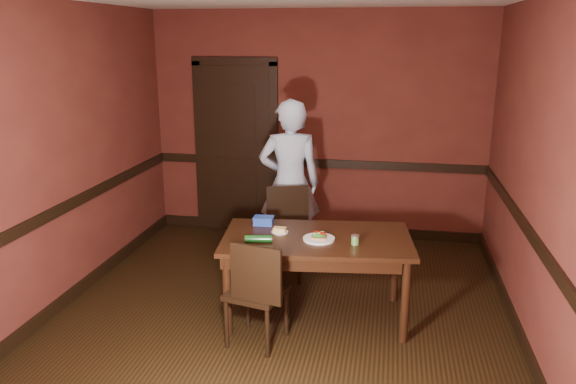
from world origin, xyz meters
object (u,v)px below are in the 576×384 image
(chair_far, at_px, (278,235))
(sandwich_plate, at_px, (319,238))
(food_tub, at_px, (264,221))
(sauce_jar, at_px, (355,240))
(chair_near, at_px, (257,290))
(dining_table, at_px, (316,277))
(cheese_saucer, at_px, (280,231))
(person, at_px, (290,183))

(chair_far, height_order, sandwich_plate, chair_far)
(food_tub, bearing_deg, sauce_jar, -24.29)
(chair_near, bearing_deg, dining_table, -116.28)
(cheese_saucer, bearing_deg, food_tub, 135.98)
(cheese_saucer, bearing_deg, sauce_jar, -14.27)
(sandwich_plate, xyz_separation_m, food_tub, (-0.54, 0.30, 0.02))
(sandwich_plate, xyz_separation_m, sauce_jar, (0.30, -0.05, 0.02))
(cheese_saucer, bearing_deg, person, 96.06)
(dining_table, height_order, chair_near, chair_near)
(person, bearing_deg, sandwich_plate, 97.28)
(dining_table, relative_size, sauce_jar, 19.95)
(chair_near, relative_size, cheese_saucer, 6.16)
(chair_far, height_order, person, person)
(sauce_jar, distance_m, cheese_saucer, 0.68)
(sandwich_plate, xyz_separation_m, cheese_saucer, (-0.36, 0.12, -0.00))
(dining_table, height_order, sauce_jar, sauce_jar)
(chair_far, xyz_separation_m, cheese_saucer, (0.16, -0.70, 0.30))
(sandwich_plate, distance_m, food_tub, 0.62)
(chair_near, height_order, cheese_saucer, chair_near)
(chair_near, height_order, sandwich_plate, chair_near)
(sandwich_plate, bearing_deg, chair_near, -135.52)
(chair_near, height_order, sauce_jar, chair_near)
(person, height_order, sauce_jar, person)
(chair_far, bearing_deg, chair_near, -104.33)
(chair_far, bearing_deg, person, 66.75)
(chair_far, distance_m, cheese_saucer, 0.78)
(chair_far, distance_m, person, 0.61)
(chair_far, xyz_separation_m, sauce_jar, (0.82, -0.87, 0.32))
(dining_table, relative_size, sandwich_plate, 5.97)
(sandwich_plate, bearing_deg, sauce_jar, -9.50)
(person, xyz_separation_m, sandwich_plate, (0.48, -1.25, -0.12))
(dining_table, bearing_deg, person, 104.32)
(person, distance_m, sandwich_plate, 1.35)
(chair_near, xyz_separation_m, cheese_saucer, (0.08, 0.55, 0.32))
(chair_far, xyz_separation_m, food_tub, (-0.02, -0.53, 0.32))
(chair_far, relative_size, food_tub, 5.04)
(dining_table, relative_size, chair_far, 1.72)
(cheese_saucer, height_order, food_tub, food_tub)
(chair_far, xyz_separation_m, person, (0.04, 0.43, 0.43))
(dining_table, xyz_separation_m, cheese_saucer, (-0.33, 0.05, 0.39))
(dining_table, xyz_separation_m, person, (-0.45, 1.18, 0.52))
(cheese_saucer, distance_m, food_tub, 0.26)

